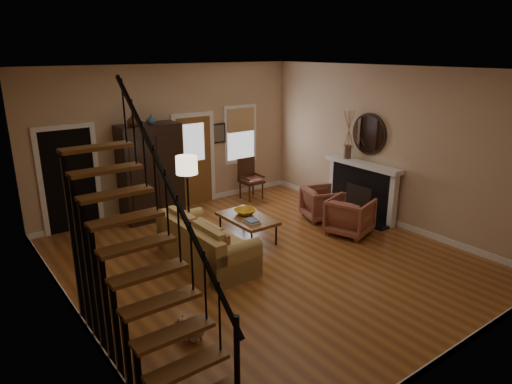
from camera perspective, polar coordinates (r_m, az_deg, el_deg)
room at (r=8.93m, az=-7.90°, el=3.69°), size 7.00×7.33×3.30m
staircase at (r=5.30m, az=-14.24°, el=-5.40°), size 0.94×2.80×3.20m
fireplace at (r=10.38m, az=13.20°, el=0.97°), size 0.33×1.95×2.30m
armoire at (r=10.13m, az=-13.03°, el=2.40°), size 1.30×0.60×2.10m
vase_a at (r=9.68m, az=-15.17°, el=8.66°), size 0.24×0.24×0.25m
vase_b at (r=9.83m, az=-12.98°, el=8.84°), size 0.20×0.20×0.21m
sofa at (r=8.06m, az=-6.24°, el=-6.19°), size 0.92×2.08×0.77m
coffee_table at (r=8.99m, az=-1.08°, el=-4.54°), size 0.73×1.24×0.48m
bowl at (r=9.03m, az=-1.39°, el=-2.47°), size 0.42×0.42×0.10m
books at (r=8.60m, az=-0.58°, el=-3.67°), size 0.23×0.31×0.06m
armchair_left at (r=9.41m, az=11.66°, el=-2.98°), size 1.04×1.02×0.76m
armchair_right at (r=10.13m, az=8.28°, el=-1.43°), size 1.00×0.98×0.71m
floor_lamp at (r=8.66m, az=-8.46°, el=-1.16°), size 0.49×0.49×1.74m
side_chair at (r=11.33m, az=-0.59°, el=1.62°), size 0.54×0.54×1.02m
dog at (r=6.20m, az=-7.87°, el=-16.72°), size 0.37×0.45×0.28m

